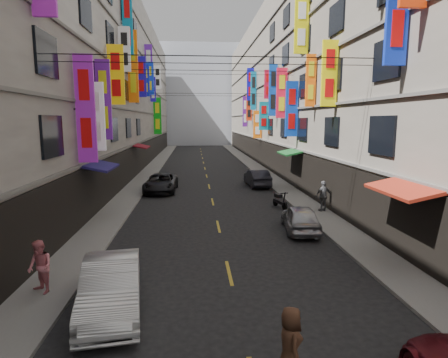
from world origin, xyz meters
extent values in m
cube|color=slate|center=(-6.00, 42.00, 0.06)|extent=(2.00, 90.00, 0.12)
cube|color=slate|center=(6.00, 42.00, 0.06)|extent=(2.00, 90.00, 0.12)
cube|color=#99958B|center=(-12.00, 42.00, 9.50)|extent=(10.00, 90.00, 19.00)
cube|color=black|center=(-6.95, 42.00, 1.50)|extent=(0.12, 85.50, 3.00)
cube|color=#66635E|center=(-6.94, 42.00, 3.20)|extent=(0.16, 90.00, 0.14)
cube|color=#66635E|center=(-6.94, 42.00, 6.40)|extent=(0.16, 90.00, 0.14)
cube|color=#66635E|center=(-6.94, 42.00, 9.60)|extent=(0.16, 90.00, 0.14)
cube|color=#66635E|center=(-6.94, 42.00, 12.80)|extent=(0.16, 90.00, 0.14)
cube|color=#66635E|center=(-6.94, 42.00, 16.00)|extent=(0.16, 90.00, 0.14)
cube|color=gray|center=(12.00, 42.00, 9.50)|extent=(10.00, 90.00, 19.00)
cube|color=black|center=(6.95, 42.00, 1.50)|extent=(0.12, 85.50, 3.00)
cube|color=#66635E|center=(6.94, 42.00, 3.20)|extent=(0.16, 90.00, 0.14)
cube|color=#66635E|center=(6.94, 42.00, 6.40)|extent=(0.16, 90.00, 0.14)
cube|color=#66635E|center=(6.94, 42.00, 9.60)|extent=(0.16, 90.00, 0.14)
cube|color=#66635E|center=(6.94, 42.00, 12.80)|extent=(0.16, 90.00, 0.14)
cube|color=#66635E|center=(6.94, 42.00, 16.00)|extent=(0.16, 90.00, 0.14)
cube|color=silver|center=(0.00, 92.00, 11.00)|extent=(18.00, 8.00, 22.00)
cube|color=#0F2CB9|center=(6.48, 19.52, 9.91)|extent=(0.84, 0.18, 4.76)
cylinder|color=black|center=(6.53, 19.52, 9.91)|extent=(0.94, 0.08, 0.08)
cube|color=purple|center=(-6.44, 24.18, 5.99)|extent=(0.91, 0.18, 5.19)
cylinder|color=black|center=(-6.49, 24.18, 5.99)|extent=(1.01, 0.08, 0.08)
cube|color=white|center=(-6.44, 26.07, 5.65)|extent=(0.91, 0.18, 3.63)
cylinder|color=black|center=(-6.49, 26.07, 5.65)|extent=(1.01, 0.08, 0.08)
cube|color=yellow|center=(6.46, 26.45, 8.06)|extent=(0.88, 0.18, 3.64)
cylinder|color=black|center=(6.51, 26.45, 8.06)|extent=(0.98, 0.08, 0.08)
cube|color=#581782|center=(-6.48, 28.23, 6.64)|extent=(0.83, 0.18, 4.65)
cylinder|color=black|center=(-6.53, 28.23, 6.64)|extent=(0.93, 0.08, 0.08)
cube|color=#FC630E|center=(6.57, 30.24, 8.07)|extent=(0.65, 0.18, 3.40)
cylinder|color=black|center=(6.62, 30.24, 8.07)|extent=(0.75, 0.08, 0.08)
cube|color=yellow|center=(-6.37, 31.56, 8.48)|extent=(1.07, 0.18, 3.92)
cylinder|color=black|center=(-6.42, 31.56, 8.48)|extent=(1.17, 0.08, 0.08)
cube|color=yellow|center=(6.41, 32.28, 12.13)|extent=(0.98, 0.18, 4.02)
cylinder|color=black|center=(6.46, 32.28, 12.13)|extent=(1.08, 0.08, 0.08)
cube|color=#103FC1|center=(6.42, 34.36, 6.34)|extent=(0.96, 0.18, 4.26)
cylinder|color=black|center=(6.47, 34.36, 6.34)|extent=(1.06, 0.08, 0.08)
cube|color=silver|center=(-6.47, 35.82, 10.90)|extent=(0.86, 0.18, 3.36)
cylinder|color=black|center=(-6.52, 35.82, 10.90)|extent=(0.96, 0.08, 0.08)
cube|color=#0B6A8D|center=(-6.49, 37.79, 13.28)|extent=(0.81, 0.18, 4.94)
cylinder|color=black|center=(-6.54, 37.79, 13.28)|extent=(0.91, 0.08, 0.08)
cube|color=red|center=(6.44, 37.96, 7.81)|extent=(0.92, 0.18, 4.26)
cylinder|color=black|center=(6.49, 37.96, 7.81)|extent=(1.02, 0.08, 0.08)
cube|color=orange|center=(-6.46, 39.52, 10.10)|extent=(0.88, 0.18, 6.15)
cylinder|color=black|center=(-6.51, 39.52, 10.10)|extent=(0.98, 0.08, 0.08)
cube|color=#1048BB|center=(6.50, 41.88, 8.34)|extent=(0.81, 0.18, 4.89)
cylinder|color=black|center=(6.55, 41.88, 8.34)|extent=(0.91, 0.08, 0.08)
cube|color=#180D9B|center=(-6.40, 44.13, 9.76)|extent=(1.01, 0.18, 3.94)
cylinder|color=black|center=(-6.45, 44.13, 9.76)|extent=(1.11, 0.08, 0.08)
cube|color=red|center=(6.50, 44.43, 9.15)|extent=(0.80, 0.18, 2.91)
cylinder|color=black|center=(6.55, 44.43, 9.15)|extent=(0.90, 0.08, 0.08)
cube|color=#0D8EA4|center=(6.41, 46.15, 5.95)|extent=(0.98, 0.18, 3.04)
cylinder|color=black|center=(6.46, 46.15, 5.95)|extent=(1.08, 0.08, 0.08)
cube|color=#0E1CAD|center=(-6.45, 47.85, 9.78)|extent=(0.90, 0.18, 3.40)
cylinder|color=black|center=(-6.50, 47.85, 9.78)|extent=(1.00, 0.08, 0.08)
cube|color=#1132CC|center=(-6.34, 50.35, 10.28)|extent=(1.13, 0.18, 3.72)
cylinder|color=black|center=(-6.39, 50.35, 10.28)|extent=(1.23, 0.08, 0.08)
cube|color=orange|center=(6.40, 50.05, 4.99)|extent=(0.99, 0.18, 3.26)
cylinder|color=black|center=(6.45, 50.05, 4.99)|extent=(1.09, 0.08, 0.08)
cube|color=#581B99|center=(-6.45, 51.55, 11.93)|extent=(0.91, 0.18, 4.74)
cylinder|color=black|center=(-6.50, 51.55, 11.93)|extent=(1.01, 0.08, 0.08)
cube|color=#0D74A0|center=(6.53, 54.26, 9.26)|extent=(0.74, 0.18, 4.81)
cylinder|color=black|center=(6.58, 54.26, 9.26)|extent=(0.84, 0.08, 0.08)
cube|color=#1E0EA8|center=(-6.54, 56.44, 9.55)|extent=(0.72, 0.18, 3.21)
cylinder|color=black|center=(-6.59, 56.44, 9.55)|extent=(0.82, 0.08, 0.08)
cube|color=#1110BC|center=(6.44, 56.34, 10.27)|extent=(0.93, 0.18, 4.24)
cylinder|color=black|center=(6.49, 56.34, 10.27)|extent=(1.03, 0.08, 0.08)
cube|color=red|center=(6.50, 57.68, 7.23)|extent=(0.81, 0.18, 3.56)
cylinder|color=black|center=(6.55, 57.68, 7.23)|extent=(0.91, 0.08, 0.08)
cube|color=#0B8012|center=(-6.37, 59.89, 6.10)|extent=(1.07, 0.18, 5.15)
cylinder|color=black|center=(-6.42, 59.89, 6.10)|extent=(1.17, 0.08, 0.08)
cube|color=white|center=(-6.43, 62.34, 11.74)|extent=(0.94, 0.18, 3.33)
cylinder|color=black|center=(-6.48, 62.34, 11.74)|extent=(1.04, 0.08, 0.08)
cube|color=#571884|center=(6.54, 62.14, 6.81)|extent=(0.73, 0.18, 4.51)
cylinder|color=black|center=(6.59, 62.14, 6.81)|extent=(0.83, 0.08, 0.08)
cube|color=maroon|center=(6.30, 18.00, 3.00)|extent=(1.39, 3.20, 0.41)
cube|color=navy|center=(-6.30, 26.00, 3.00)|extent=(1.39, 3.20, 0.41)
cube|color=#144E1F|center=(6.30, 34.00, 3.00)|extent=(1.39, 3.20, 0.41)
cube|color=maroon|center=(-6.30, 42.00, 3.00)|extent=(1.39, 3.20, 0.41)
cylinder|color=black|center=(0.00, 22.00, 8.20)|extent=(14.00, 0.04, 0.04)
cylinder|color=black|center=(0.00, 36.00, 9.40)|extent=(14.00, 0.04, 0.04)
cylinder|color=black|center=(0.00, 50.00, 8.60)|extent=(14.00, 0.04, 0.04)
cube|color=gold|center=(0.00, 18.00, 0.01)|extent=(0.12, 2.20, 0.01)
cube|color=gold|center=(0.00, 24.00, 0.01)|extent=(0.12, 2.20, 0.01)
cube|color=gold|center=(0.00, 30.00, 0.01)|extent=(0.12, 2.20, 0.01)
cube|color=gold|center=(0.00, 36.00, 0.01)|extent=(0.12, 2.20, 0.01)
cube|color=gold|center=(0.00, 42.00, 0.01)|extent=(0.12, 2.20, 0.01)
cube|color=gold|center=(0.00, 48.00, 0.01)|extent=(0.12, 2.20, 0.01)
cube|color=gold|center=(0.00, 54.00, 0.01)|extent=(0.12, 2.20, 0.01)
cube|color=gold|center=(0.00, 60.00, 0.01)|extent=(0.12, 2.20, 0.01)
cube|color=gold|center=(0.00, 66.00, 0.01)|extent=(0.12, 2.20, 0.01)
cube|color=gold|center=(0.00, 72.00, 0.01)|extent=(0.12, 2.20, 0.01)
cube|color=gold|center=(0.00, 78.00, 0.01)|extent=(0.12, 2.20, 0.01)
cylinder|color=black|center=(4.28, 27.21, 0.25)|extent=(0.23, 0.51, 0.50)
cylinder|color=black|center=(3.97, 28.47, 0.25)|extent=(0.23, 0.51, 0.50)
cube|color=black|center=(4.13, 27.84, 0.40)|extent=(0.60, 1.33, 0.18)
cube|color=black|center=(4.07, 28.08, 0.75)|extent=(0.44, 0.61, 0.22)
cylinder|color=black|center=(4.25, 27.31, 0.70)|extent=(0.16, 0.36, 0.88)
cylinder|color=black|center=(4.25, 27.31, 1.05)|extent=(0.50, 0.18, 0.06)
imported|color=silver|center=(-3.62, 15.59, 0.74)|extent=(2.21, 4.69, 1.49)
imported|color=black|center=(-3.78, 33.91, 0.70)|extent=(2.48, 5.10, 1.40)
imported|color=#AAAAAF|center=(4.00, 22.86, 0.66)|extent=(1.98, 4.05, 1.33)
imported|color=#27262D|center=(4.00, 35.75, 0.71)|extent=(1.77, 4.41, 1.42)
imported|color=#E47883|center=(-6.01, 16.64, 0.96)|extent=(0.98, 0.96, 1.68)
imported|color=#605F62|center=(6.39, 26.38, 1.03)|extent=(1.19, 0.87, 1.82)
imported|color=#462A1C|center=(0.75, 12.30, 0.81)|extent=(0.57, 0.81, 1.61)
camera|label=1|loc=(-1.21, 5.23, 5.43)|focal=30.00mm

